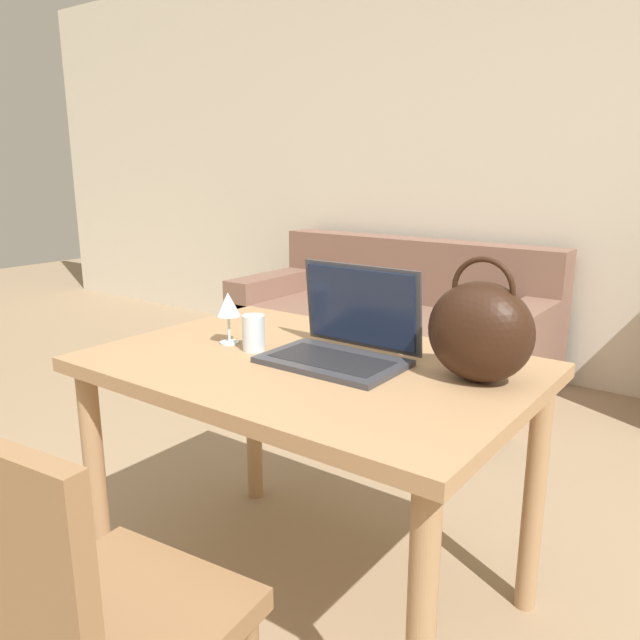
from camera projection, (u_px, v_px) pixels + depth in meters
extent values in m
cube|color=beige|center=(603.00, 151.00, 3.40)|extent=(10.00, 0.06, 2.70)
cube|color=#A87F56|center=(310.00, 367.00, 1.72)|extent=(1.20, 0.81, 0.04)
cylinder|color=#A87F56|center=(96.00, 484.00, 1.85)|extent=(0.06, 0.06, 0.71)
cylinder|color=#A87F56|center=(254.00, 411.00, 2.39)|extent=(0.06, 0.06, 0.71)
cylinder|color=#A87F56|center=(534.00, 497.00, 1.77)|extent=(0.06, 0.06, 0.71)
cube|color=olive|center=(113.00, 626.00, 1.19)|extent=(0.48, 0.48, 0.05)
cylinder|color=olive|center=(127.00, 630.00, 1.49)|extent=(0.04, 0.04, 0.40)
cube|color=#7F5B4C|center=(386.00, 343.00, 3.83)|extent=(1.91, 0.87, 0.42)
cube|color=#7F5B4C|center=(415.00, 270.00, 3.99)|extent=(1.91, 0.20, 0.40)
cube|color=#7F5B4C|center=(279.00, 313.00, 4.30)|extent=(0.20, 0.87, 0.56)
cube|color=#7F5B4C|center=(525.00, 357.00, 3.32)|extent=(0.20, 0.87, 0.56)
cube|color=#38383D|center=(333.00, 361.00, 1.68)|extent=(0.38, 0.24, 0.02)
cube|color=black|center=(331.00, 359.00, 1.67)|extent=(0.32, 0.16, 0.00)
cube|color=#38383D|center=(361.00, 306.00, 1.76)|extent=(0.38, 0.03, 0.24)
cube|color=#19233D|center=(360.00, 307.00, 1.75)|extent=(0.35, 0.03, 0.22)
cylinder|color=silver|center=(254.00, 333.00, 1.80)|extent=(0.07, 0.07, 0.10)
cylinder|color=silver|center=(229.00, 343.00, 1.88)|extent=(0.06, 0.06, 0.01)
cylinder|color=silver|center=(229.00, 329.00, 1.87)|extent=(0.01, 0.01, 0.08)
cone|color=silver|center=(228.00, 304.00, 1.85)|extent=(0.07, 0.07, 0.07)
ellipsoid|color=black|center=(480.00, 332.00, 1.53)|extent=(0.27, 0.19, 0.25)
torus|color=black|center=(483.00, 289.00, 1.50)|extent=(0.16, 0.01, 0.16)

